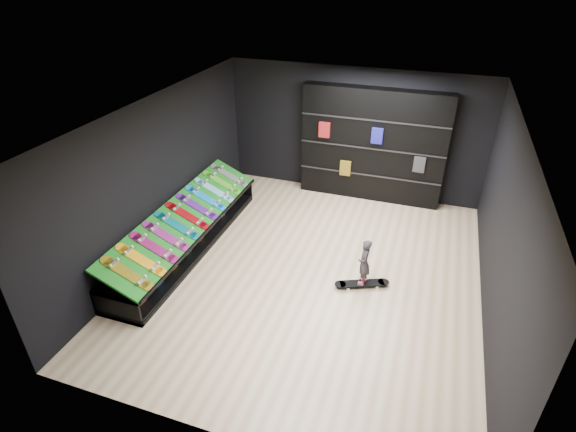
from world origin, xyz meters
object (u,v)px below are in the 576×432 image
(display_rack, at_px, (188,236))
(floor_skateboard, at_px, (362,285))
(child, at_px, (363,271))
(back_shelving, at_px, (372,146))

(display_rack, distance_m, floor_skateboard, 3.55)
(floor_skateboard, relative_size, child, 1.85)
(display_rack, height_order, child, child)
(display_rack, height_order, back_shelving, back_shelving)
(child, bearing_deg, floor_skateboard, 0.00)
(back_shelving, distance_m, floor_skateboard, 3.70)
(display_rack, relative_size, back_shelving, 1.37)
(floor_skateboard, xyz_separation_m, child, (0.00, 0.00, 0.31))
(back_shelving, bearing_deg, child, -81.49)
(display_rack, distance_m, child, 3.55)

